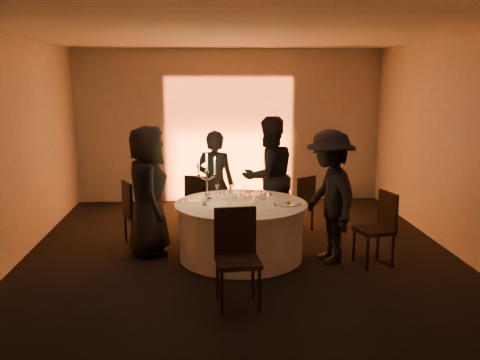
{
  "coord_description": "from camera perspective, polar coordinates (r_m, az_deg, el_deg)",
  "views": [
    {
      "loc": [
        -0.47,
        -7.03,
        2.45
      ],
      "look_at": [
        0.0,
        0.2,
        1.05
      ],
      "focal_mm": 40.0,
      "sensor_mm": 36.0,
      "label": 1
    }
  ],
  "objects": [
    {
      "name": "wine_glass_b",
      "position": [
        6.94,
        -0.12,
        -1.92
      ],
      "size": [
        0.07,
        0.07,
        0.19
      ],
      "color": "silver",
      "rests_on": "banquet_table"
    },
    {
      "name": "candelabra",
      "position": [
        7.41,
        -3.54,
        -0.37
      ],
      "size": [
        0.28,
        0.13,
        0.66
      ],
      "color": "white",
      "rests_on": "banquet_table"
    },
    {
      "name": "wine_glass_d",
      "position": [
        7.0,
        2.86,
        -1.82
      ],
      "size": [
        0.07,
        0.07,
        0.19
      ],
      "color": "silver",
      "rests_on": "banquet_table"
    },
    {
      "name": "plate_back_left",
      "position": [
        7.86,
        -0.92,
        -1.37
      ],
      "size": [
        0.36,
        0.28,
        0.01
      ],
      "color": "white",
      "rests_on": "banquet_table"
    },
    {
      "name": "uplighter_fixture",
      "position": [
        10.52,
        -1.06,
        -2.25
      ],
      "size": [
        0.25,
        0.12,
        0.1
      ],
      "primitive_type": "cube",
      "color": "black",
      "rests_on": "floor"
    },
    {
      "name": "floor",
      "position": [
        7.46,
        0.1,
        -8.23
      ],
      "size": [
        7.0,
        7.0,
        0.0
      ],
      "primitive_type": "plane",
      "color": "black",
      "rests_on": "ground"
    },
    {
      "name": "guest_right",
      "position": [
        7.17,
        9.53,
        -1.77
      ],
      "size": [
        0.87,
        1.26,
        1.78
      ],
      "primitive_type": "imported",
      "rotation": [
        0.0,
        0.0,
        -1.38
      ],
      "color": "black",
      "rests_on": "floor"
    },
    {
      "name": "wine_glass_e",
      "position": [
        7.5,
        0.48,
        -0.94
      ],
      "size": [
        0.07,
        0.07,
        0.19
      ],
      "color": "silver",
      "rests_on": "banquet_table"
    },
    {
      "name": "wine_glass_f",
      "position": [
        6.97,
        -1.86,
        -1.86
      ],
      "size": [
        0.07,
        0.07,
        0.19
      ],
      "color": "silver",
      "rests_on": "banquet_table"
    },
    {
      "name": "chair_right",
      "position": [
        7.28,
        14.66,
        -4.56
      ],
      "size": [
        0.51,
        0.51,
        0.98
      ],
      "rotation": [
        0.0,
        0.0,
        -1.34
      ],
      "color": "black",
      "rests_on": "floor"
    },
    {
      "name": "wine_glass_g",
      "position": [
        6.9,
        1.44,
        -1.98
      ],
      "size": [
        0.07,
        0.07,
        0.19
      ],
      "color": "silver",
      "rests_on": "banquet_table"
    },
    {
      "name": "plate_front",
      "position": [
        6.71,
        0.14,
        -3.51
      ],
      "size": [
        0.36,
        0.25,
        0.01
      ],
      "color": "white",
      "rests_on": "banquet_table"
    },
    {
      "name": "plate_right",
      "position": [
        7.17,
        5.11,
        -2.53
      ],
      "size": [
        0.36,
        0.28,
        0.08
      ],
      "color": "white",
      "rests_on": "banquet_table"
    },
    {
      "name": "wall_left",
      "position": [
        7.53,
        -23.33,
        2.79
      ],
      "size": [
        0.0,
        7.0,
        7.0
      ],
      "primitive_type": "plane",
      "rotation": [
        1.57,
        0.0,
        1.57
      ],
      "color": "#A5A299",
      "rests_on": "floor"
    },
    {
      "name": "guest_back_right",
      "position": [
        8.25,
        3.09,
        0.34
      ],
      "size": [
        1.13,
        1.04,
        1.87
      ],
      "primitive_type": "imported",
      "rotation": [
        0.0,
        0.0,
        -2.69
      ],
      "color": "black",
      "rests_on": "floor"
    },
    {
      "name": "tumbler_d",
      "position": [
        7.13,
        -1.17,
        -2.32
      ],
      "size": [
        0.07,
        0.07,
        0.09
      ],
      "primitive_type": "cylinder",
      "color": "silver",
      "rests_on": "banquet_table"
    },
    {
      "name": "guest_left",
      "position": [
        7.5,
        -9.81,
        -1.15
      ],
      "size": [
        0.74,
        0.98,
        1.8
      ],
      "primitive_type": "imported",
      "rotation": [
        0.0,
        0.0,
        1.77
      ],
      "color": "black",
      "rests_on": "floor"
    },
    {
      "name": "tumbler_a",
      "position": [
        7.37,
        -0.59,
        -1.88
      ],
      "size": [
        0.07,
        0.07,
        0.09
      ],
      "primitive_type": "cylinder",
      "color": "silver",
      "rests_on": "banquet_table"
    },
    {
      "name": "wall_front",
      "position": [
        3.69,
        3.74,
        -4.03
      ],
      "size": [
        7.0,
        0.0,
        7.0
      ],
      "primitive_type": "plane",
      "rotation": [
        -1.57,
        0.0,
        0.0
      ],
      "color": "#A5A299",
      "rests_on": "floor"
    },
    {
      "name": "wall_right",
      "position": [
        7.9,
        22.41,
        3.2
      ],
      "size": [
        0.0,
        7.0,
        7.0
      ],
      "primitive_type": "plane",
      "rotation": [
        1.57,
        0.0,
        -1.57
      ],
      "color": "#A5A299",
      "rests_on": "floor"
    },
    {
      "name": "wine_glass_a",
      "position": [
        7.02,
        1.27,
        -1.77
      ],
      "size": [
        0.07,
        0.07,
        0.19
      ],
      "color": "silver",
      "rests_on": "banquet_table"
    },
    {
      "name": "wine_glass_c",
      "position": [
        7.17,
        1.65,
        -1.5
      ],
      "size": [
        0.07,
        0.07,
        0.19
      ],
      "color": "silver",
      "rests_on": "banquet_table"
    },
    {
      "name": "chair_back_left",
      "position": [
        8.74,
        -4.44,
        -1.98
      ],
      "size": [
        0.5,
        0.5,
        0.89
      ],
      "rotation": [
        0.0,
        0.0,
        2.79
      ],
      "color": "black",
      "rests_on": "floor"
    },
    {
      "name": "ceiling",
      "position": [
        7.07,
        0.11,
        15.39
      ],
      "size": [
        7.0,
        7.0,
        0.0
      ],
      "primitive_type": "plane",
      "rotation": [
        3.14,
        0.0,
        0.0
      ],
      "color": "silver",
      "rests_on": "wall_back"
    },
    {
      "name": "wall_back",
      "position": [
        10.59,
        -1.16,
        5.79
      ],
      "size": [
        7.0,
        0.0,
        7.0
      ],
      "primitive_type": "plane",
      "rotation": [
        1.57,
        0.0,
        0.0
      ],
      "color": "#A5A299",
      "rests_on": "floor"
    },
    {
      "name": "chair_front",
      "position": [
        5.83,
        -0.35,
        -7.56
      ],
      "size": [
        0.5,
        0.5,
        1.06
      ],
      "rotation": [
        0.0,
        0.0,
        0.09
      ],
      "color": "black",
      "rests_on": "floor"
    },
    {
      "name": "tumbler_c",
      "position": [
        7.65,
        2.45,
        -1.43
      ],
      "size": [
        0.07,
        0.07,
        0.09
      ],
      "primitive_type": "cylinder",
      "color": "silver",
      "rests_on": "banquet_table"
    },
    {
      "name": "chair_back_right",
      "position": [
        8.63,
        6.55,
        -2.16
      ],
      "size": [
        0.56,
        0.56,
        0.9
      ],
      "rotation": [
        0.0,
        0.0,
        -2.48
      ],
      "color": "black",
      "rests_on": "floor"
    },
    {
      "name": "banquet_table",
      "position": [
        7.35,
        0.1,
        -5.4
      ],
      "size": [
        1.8,
        1.8,
        0.77
      ],
      "color": "black",
      "rests_on": "floor"
    },
    {
      "name": "plate_back_right",
      "position": [
        7.75,
        2.05,
        -1.55
      ],
      "size": [
        0.35,
        0.27,
        0.01
      ],
      "color": "white",
      "rests_on": "banquet_table"
    },
    {
      "name": "chair_left",
      "position": [
        7.96,
        -11.13,
        -3.15
      ],
      "size": [
        0.56,
        0.56,
        0.96
      ],
      "rotation": [
        0.0,
        0.0,
        2.0
      ],
      "color": "black",
      "rests_on": "floor"
    },
    {
      "name": "plate_left",
      "position": [
        7.37,
        -4.76,
        -2.22
      ],
      "size": [
        0.36,
        0.26,
        0.01
      ],
      "color": "white",
      "rests_on": "banquet_table"
    },
    {
      "name": "wine_glass_i",
      "position": [
        7.51,
        -0.84,
        -0.93
      ],
      "size": [
        0.07,
        0.07,
        0.19
      ],
      "color": "silver",
      "rests_on": "banquet_table"
    },
    {
      "name": "tumbler_b",
      "position": [
        7.45,
        2.39,
        -1.76
      ],
      "size": [
        0.07,
        0.07,
        0.09
      ],
      "primitive_type": "cylinder",
      "color": "silver",
      "rests_on": "banquet_table"
    },
    {
      "name": "wine_glass_h",
      "position": [
        7.53,
        -2.45,
        -0.9
      ],
      "size": [
        0.07,
        0.07,
        0.19
      ],
      "color": "silver",
      "rests_on": "banquet_table"
    },
    {
      "name": "coffee_cup",
      "position": [
        7.16,
        -3.83,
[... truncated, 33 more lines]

